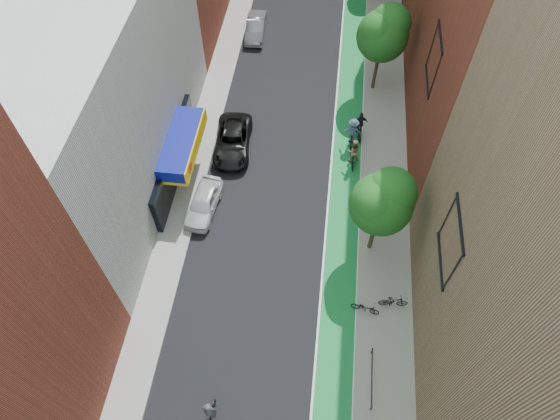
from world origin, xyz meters
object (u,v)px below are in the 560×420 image
(cyclist_lane_mid, at_px, (360,127))
(cyclist_lane_far, at_px, (352,134))
(parked_car_white, at_px, (203,203))
(cyclist_lead, at_px, (210,414))
(parked_car_black, at_px, (233,141))
(parked_car_silver, at_px, (256,27))
(cyclist_lane_near, at_px, (353,154))

(cyclist_lane_mid, xyz_separation_m, cyclist_lane_far, (-0.49, -0.82, 0.18))
(parked_car_white, bearing_deg, cyclist_lane_far, 42.45)
(cyclist_lead, bearing_deg, parked_car_black, -83.09)
(parked_car_silver, xyz_separation_m, cyclist_lane_near, (8.36, -13.12, 0.23))
(parked_car_black, xyz_separation_m, cyclist_lane_mid, (8.40, 2.13, 0.14))
(cyclist_lane_near, bearing_deg, parked_car_white, 20.74)
(cyclist_lane_near, xyz_separation_m, cyclist_lane_far, (-0.11, 1.76, 0.10))
(cyclist_lead, bearing_deg, parked_car_silver, -85.21)
(parked_car_white, height_order, cyclist_lane_near, cyclist_lane_near)
(parked_car_silver, bearing_deg, parked_car_black, -90.88)
(cyclist_lane_mid, relative_size, cyclist_lane_far, 0.94)
(cyclist_lead, height_order, cyclist_lane_far, cyclist_lane_far)
(cyclist_lane_near, height_order, cyclist_lane_mid, cyclist_lane_near)
(cyclist_lead, xyz_separation_m, cyclist_lane_far, (5.92, 18.64, 0.29))
(parked_car_black, distance_m, cyclist_lane_far, 8.03)
(cyclist_lead, bearing_deg, cyclist_lane_far, -107.28)
(parked_car_silver, bearing_deg, cyclist_lead, -87.97)
(parked_car_white, height_order, parked_car_silver, parked_car_white)
(parked_car_white, xyz_separation_m, cyclist_lane_far, (8.81, 6.59, 0.33))
(cyclist_lane_mid, height_order, cyclist_lane_far, cyclist_lane_far)
(parked_car_black, bearing_deg, cyclist_lane_mid, 10.02)
(parked_car_black, height_order, cyclist_lane_far, cyclist_lane_far)
(cyclist_lane_mid, bearing_deg, parked_car_black, 3.25)
(parked_car_white, xyz_separation_m, parked_car_black, (0.90, 5.28, 0.02))
(parked_car_white, relative_size, cyclist_lead, 1.90)
(parked_car_black, height_order, cyclist_lane_near, cyclist_lane_near)
(parked_car_white, bearing_deg, cyclist_lane_near, 34.09)
(parked_car_black, distance_m, cyclist_lead, 17.44)
(parked_car_white, height_order, cyclist_lane_mid, cyclist_lane_mid)
(parked_car_black, xyz_separation_m, cyclist_lead, (1.99, -17.32, 0.02))
(parked_car_white, xyz_separation_m, cyclist_lane_mid, (9.30, 7.41, 0.15))
(parked_car_silver, relative_size, cyclist_lane_near, 1.94)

